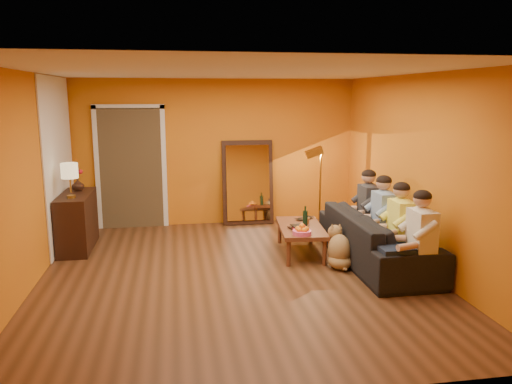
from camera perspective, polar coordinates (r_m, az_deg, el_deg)
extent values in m
cube|color=brown|center=(6.62, -2.31, -9.44)|extent=(5.00, 5.50, 0.00)
cube|color=white|center=(6.21, -2.51, 13.64)|extent=(5.00, 5.50, 0.00)
cube|color=#BF6216|center=(9.00, -4.55, 4.52)|extent=(5.00, 0.00, 2.60)
cube|color=#BF6216|center=(6.48, -24.91, 0.98)|extent=(0.00, 5.50, 2.60)
cube|color=#BF6216|center=(7.04, 18.25, 2.17)|extent=(0.00, 5.50, 2.60)
cube|color=white|center=(8.16, -21.60, 3.11)|extent=(0.02, 1.90, 2.58)
cube|color=#3F2D19|center=(9.11, -14.02, 2.72)|extent=(1.06, 0.30, 2.10)
cube|color=white|center=(9.06, -17.68, 2.48)|extent=(0.08, 0.06, 2.20)
cube|color=white|center=(8.96, -10.44, 2.73)|extent=(0.08, 0.06, 2.20)
cube|color=white|center=(8.90, -14.40, 9.43)|extent=(1.22, 0.06, 0.08)
cube|color=black|center=(9.02, -0.95, 1.10)|extent=(0.92, 0.27, 1.51)
cube|color=white|center=(8.98, -0.91, 1.06)|extent=(0.78, 0.21, 1.35)
cube|color=black|center=(8.08, -19.76, -3.17)|extent=(0.44, 1.18, 0.85)
imported|color=black|center=(7.17, 13.62, -5.16)|extent=(2.42, 0.95, 0.71)
cylinder|color=black|center=(7.31, 5.64, -2.80)|extent=(0.07, 0.07, 0.31)
imported|color=#B27F3F|center=(7.51, 5.81, -3.28)|extent=(0.12, 0.12, 0.09)
imported|color=black|center=(7.75, 5.79, -3.09)|extent=(0.37, 0.34, 0.02)
imported|color=black|center=(7.15, 4.15, -4.27)|extent=(0.27, 0.32, 0.03)
imported|color=red|center=(7.16, 4.21, -4.07)|extent=(0.24, 0.29, 0.02)
imported|color=black|center=(7.13, 4.17, -3.97)|extent=(0.18, 0.22, 0.02)
imported|color=black|center=(8.21, -19.69, 0.78)|extent=(0.18, 0.18, 0.19)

